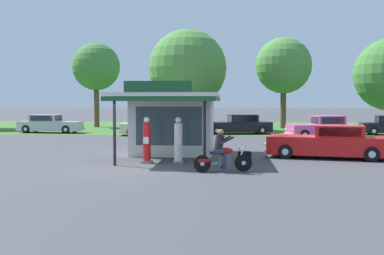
# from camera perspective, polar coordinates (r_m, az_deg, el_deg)

# --- Properties ---
(ground_plane) EXTENTS (300.00, 300.00, 0.00)m
(ground_plane) POSITION_cam_1_polar(r_m,az_deg,el_deg) (18.99, -7.87, -4.83)
(ground_plane) COLOR #424247
(grass_verge_strip) EXTENTS (120.00, 24.00, 0.01)m
(grass_verge_strip) POSITION_cam_1_polar(r_m,az_deg,el_deg) (48.60, -0.17, 0.05)
(grass_verge_strip) COLOR #3D6B2D
(grass_verge_strip) RESTS_ON ground
(service_station_kiosk) EXTENTS (4.54, 7.31, 3.40)m
(service_station_kiosk) POSITION_cam_1_polar(r_m,az_deg,el_deg) (24.03, -2.26, 0.95)
(service_station_kiosk) COLOR silver
(service_station_kiosk) RESTS_ON ground
(gas_pump_nearside) EXTENTS (0.44, 0.44, 1.95)m
(gas_pump_nearside) POSITION_cam_1_polar(r_m,az_deg,el_deg) (20.67, -5.28, -1.68)
(gas_pump_nearside) COLOR slate
(gas_pump_nearside) RESTS_ON ground
(gas_pump_offside) EXTENTS (0.44, 0.44, 1.95)m
(gas_pump_offside) POSITION_cam_1_polar(r_m,az_deg,el_deg) (20.49, -1.61, -1.72)
(gas_pump_offside) COLOR slate
(gas_pump_offside) RESTS_ON ground
(motorcycle_with_rider) EXTENTS (2.16, 0.77, 1.58)m
(motorcycle_with_rider) POSITION_cam_1_polar(r_m,az_deg,el_deg) (18.11, 3.49, -3.12)
(motorcycle_with_rider) COLOR black
(motorcycle_with_rider) RESTS_ON ground
(featured_classic_sedan) EXTENTS (5.83, 3.04, 1.51)m
(featured_classic_sedan) POSITION_cam_1_polar(r_m,az_deg,el_deg) (23.20, 15.77, -1.76)
(featured_classic_sedan) COLOR red
(featured_classic_sedan) RESTS_ON ground
(parked_car_second_row_spare) EXTENTS (5.09, 2.89, 1.57)m
(parked_car_second_row_spare) POSITION_cam_1_polar(r_m,az_deg,el_deg) (35.48, 14.97, -0.06)
(parked_car_second_row_spare) COLOR #E55993
(parked_car_second_row_spare) RESTS_ON ground
(parked_car_back_row_centre) EXTENTS (5.70, 2.94, 1.52)m
(parked_car_back_row_centre) POSITION_cam_1_polar(r_m,az_deg,el_deg) (38.83, 5.40, 0.27)
(parked_car_back_row_centre) COLOR black
(parked_car_back_row_centre) RESTS_ON ground
(parked_car_back_row_left) EXTENTS (5.39, 2.24, 1.48)m
(parked_car_back_row_left) POSITION_cam_1_polar(r_m,az_deg,el_deg) (41.65, -16.24, 0.35)
(parked_car_back_row_left) COLOR #B7B7BC
(parked_car_back_row_left) RESTS_ON ground
(parked_car_back_row_right) EXTENTS (5.67, 2.59, 1.54)m
(parked_car_back_row_right) POSITION_cam_1_polar(r_m,az_deg,el_deg) (37.29, -4.33, 0.16)
(parked_car_back_row_right) COLOR beige
(parked_car_back_row_right) RESTS_ON ground
(bystander_admiring_sedan) EXTENTS (0.34, 0.34, 1.75)m
(bystander_admiring_sedan) POSITION_cam_1_polar(r_m,az_deg,el_deg) (31.19, 1.01, 0.02)
(bystander_admiring_sedan) COLOR #2D3351
(bystander_admiring_sedan) RESTS_ON ground
(tree_oak_far_left) EXTENTS (7.09, 7.09, 9.12)m
(tree_oak_far_left) POSITION_cam_1_polar(r_m,az_deg,el_deg) (44.94, -0.52, 6.90)
(tree_oak_far_left) COLOR brown
(tree_oak_far_left) RESTS_ON ground
(tree_oak_distant_spare) EXTENTS (5.29, 5.29, 8.58)m
(tree_oak_distant_spare) POSITION_cam_1_polar(r_m,az_deg,el_deg) (47.47, 10.70, 6.92)
(tree_oak_distant_spare) COLOR brown
(tree_oak_distant_spare) RESTS_ON ground
(tree_oak_right) EXTENTS (4.69, 4.69, 8.33)m
(tree_oak_right) POSITION_cam_1_polar(r_m,az_deg,el_deg) (49.65, -11.08, 6.92)
(tree_oak_right) COLOR brown
(tree_oak_right) RESTS_ON ground
(spare_tire_stack) EXTENTS (0.60, 0.60, 0.36)m
(spare_tire_stack) POSITION_cam_1_polar(r_m,az_deg,el_deg) (21.98, 6.13, -3.26)
(spare_tire_stack) COLOR black
(spare_tire_stack) RESTS_ON ground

